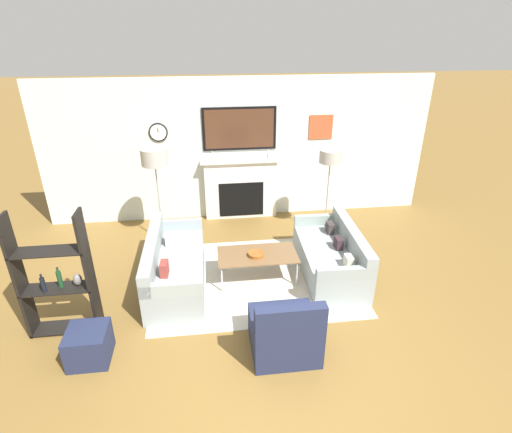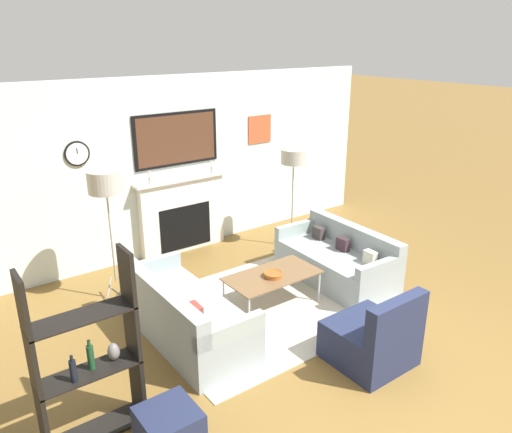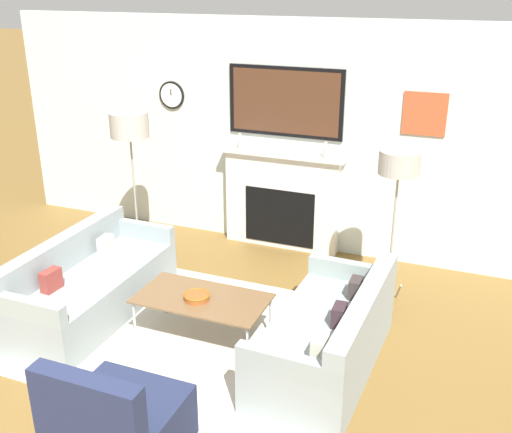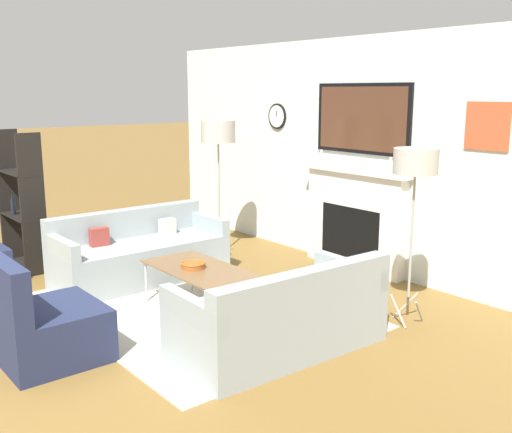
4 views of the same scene
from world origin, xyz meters
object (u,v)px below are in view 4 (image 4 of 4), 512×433
(floor_lamp_right, at_px, (416,164))
(couch_left, at_px, (139,255))
(couch_right, at_px, (281,318))
(floor_lamp_left, at_px, (218,133))
(shelf_unit, at_px, (22,205))
(coffee_table, at_px, (199,270))
(armchair, at_px, (45,326))
(decorative_bowl, at_px, (193,265))

(floor_lamp_right, bearing_deg, couch_left, -154.08)
(couch_right, relative_size, floor_lamp_left, 1.01)
(couch_left, height_order, shelf_unit, shelf_unit)
(couch_left, xyz_separation_m, floor_lamp_right, (2.68, 1.30, 1.17))
(couch_left, height_order, couch_right, couch_left)
(couch_right, distance_m, coffee_table, 1.17)
(armchair, bearing_deg, coffee_table, 94.60)
(coffee_table, relative_size, floor_lamp_right, 0.74)
(couch_right, xyz_separation_m, floor_lamp_left, (-2.68, 1.30, 1.29))
(couch_left, distance_m, couch_right, 2.41)
(armchair, xyz_separation_m, shelf_unit, (-2.67, 0.73, 0.48))
(couch_right, distance_m, armchair, 1.87)
(armchair, xyz_separation_m, decorative_bowl, (-0.15, 1.49, 0.19))
(floor_lamp_right, bearing_deg, floor_lamp_left, 180.00)
(floor_lamp_right, bearing_deg, decorative_bowl, -136.86)
(couch_right, distance_m, floor_lamp_right, 1.78)
(couch_left, relative_size, shelf_unit, 1.16)
(floor_lamp_right, bearing_deg, couch_right, -101.81)
(floor_lamp_right, xyz_separation_m, shelf_unit, (-3.98, -2.13, -0.70))
(couch_left, height_order, coffee_table, couch_left)
(armchair, xyz_separation_m, floor_lamp_right, (1.31, 2.86, 1.18))
(floor_lamp_left, xyz_separation_m, floor_lamp_right, (2.95, 0.00, -0.11))
(decorative_bowl, height_order, floor_lamp_left, floor_lamp_left)
(coffee_table, bearing_deg, couch_right, 1.03)
(floor_lamp_left, bearing_deg, couch_right, -25.92)
(armchair, bearing_deg, decorative_bowl, 95.80)
(couch_left, xyz_separation_m, coffee_table, (1.24, -0.02, 0.13))
(armchair, relative_size, decorative_bowl, 3.64)
(decorative_bowl, bearing_deg, shelf_unit, -163.30)
(shelf_unit, bearing_deg, decorative_bowl, 16.70)
(couch_left, height_order, decorative_bowl, couch_left)
(floor_lamp_left, height_order, shelf_unit, floor_lamp_left)
(coffee_table, bearing_deg, couch_left, 178.99)
(couch_left, bearing_deg, decorative_bowl, -3.29)
(decorative_bowl, bearing_deg, couch_right, 3.31)
(couch_left, bearing_deg, coffee_table, -1.01)
(couch_right, height_order, decorative_bowl, couch_right)
(floor_lamp_left, bearing_deg, couch_left, -78.10)
(coffee_table, xyz_separation_m, floor_lamp_right, (1.44, 1.32, 1.05))
(couch_right, xyz_separation_m, decorative_bowl, (-1.19, -0.07, 0.19))
(floor_lamp_left, bearing_deg, floor_lamp_right, 0.00)
(couch_left, height_order, armchair, armchair)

